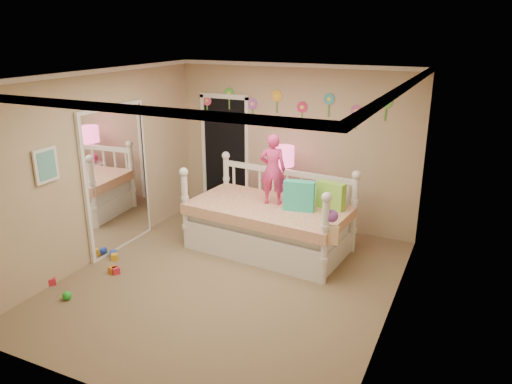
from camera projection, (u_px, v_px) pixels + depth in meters
The scene contains 18 objects.
floor at pixel (229, 281), 6.33m from camera, with size 4.00×4.50×0.01m, color #7F684C.
ceiling at pixel (225, 75), 5.50m from camera, with size 4.00×4.50×0.01m, color white.
back_wall at pixel (294, 147), 7.85m from camera, with size 4.00×0.01×2.60m, color tan.
left_wall at pixel (99, 167), 6.72m from camera, with size 0.01×4.50×2.60m, color tan.
right_wall at pixel (397, 210), 5.12m from camera, with size 0.01×4.50×2.60m, color tan.
crown_molding at pixel (225, 78), 5.51m from camera, with size 4.00×4.50×0.06m, color white, non-canonical shape.
daybed at pixel (269, 209), 7.06m from camera, with size 2.30×1.24×1.25m, color white, non-canonical shape.
pillow_turquoise at pixel (299, 196), 6.77m from camera, with size 0.42×0.15×0.42m, color #27C6A1.
pillow_lime at pixel (331, 196), 6.85m from camera, with size 0.40×0.15×0.38m, color #91E345.
child at pixel (273, 169), 6.93m from camera, with size 0.37×0.24×1.02m, color #F03682.
nightstand at pixel (283, 211), 7.80m from camera, with size 0.41×0.31×0.69m, color white.
table_lamp at pixel (284, 162), 7.54m from camera, with size 0.32×0.32×0.71m.
closet_doorway at pixel (225, 155), 8.42m from camera, with size 0.90×0.04×2.07m, color black.
flower_decals at pixel (289, 106), 7.67m from camera, with size 3.40×0.02×0.50m, color #B2668C, non-canonical shape.
mirror_closet at pixel (117, 179), 7.04m from camera, with size 0.07×1.30×2.10m, color white.
wall_picture at pixel (46, 165), 5.86m from camera, with size 0.05×0.34×0.42m, color white.
hanging_bag at pixel (331, 228), 6.06m from camera, with size 0.20×0.16×0.36m, color beige, non-canonical shape.
toy_scatter at pixel (90, 271), 6.48m from camera, with size 0.80×1.30×0.11m, color #996666, non-canonical shape.
Camera 1 is at (2.70, -4.96, 3.12)m, focal length 34.46 mm.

